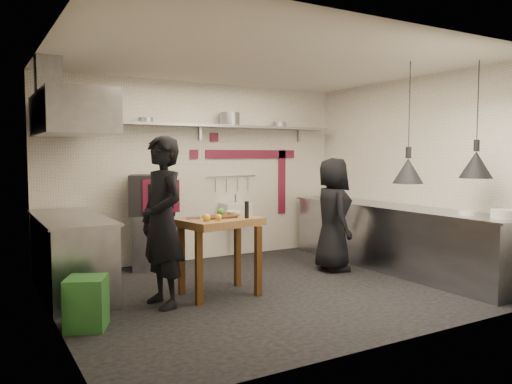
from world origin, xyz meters
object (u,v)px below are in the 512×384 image
chef_left (162,222)px  combi_oven (153,195)px  chef_right (333,214)px  green_bin (86,303)px  prep_table (220,257)px  oven_stand (154,241)px

chef_left → combi_oven: bearing=155.8°
chef_left → chef_right: size_ratio=1.15×
combi_oven → chef_left: chef_left is taller
green_bin → prep_table: prep_table is taller
prep_table → chef_left: size_ratio=0.49×
combi_oven → prep_table: combi_oven is taller
oven_stand → prep_table: 1.74m
green_bin → chef_left: bearing=20.6°
oven_stand → prep_table: (0.22, -1.72, 0.06)m
prep_table → chef_right: chef_right is taller
combi_oven → chef_right: 2.63m
combi_oven → prep_table: bearing=-60.9°
oven_stand → chef_right: bearing=-10.4°
green_bin → chef_left: (0.88, 0.33, 0.69)m
oven_stand → green_bin: (-1.39, -2.14, -0.15)m
prep_table → oven_stand: bearing=85.4°
green_bin → prep_table: 1.68m
combi_oven → chef_right: bearing=-10.8°
prep_table → chef_right: bearing=-2.1°
oven_stand → chef_left: bearing=-84.0°
prep_table → chef_left: (-0.73, -0.09, 0.48)m
green_bin → prep_table: bearing=14.5°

